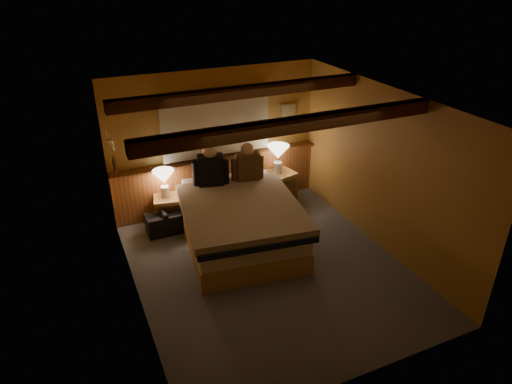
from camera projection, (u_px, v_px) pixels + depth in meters
floor at (268, 268)px, 6.48m from camera, size 4.20×4.20×0.00m
ceiling at (271, 102)px, 5.39m from camera, size 4.20×4.20×0.00m
wall_back at (215, 141)px, 7.64m from camera, size 3.60×0.00×3.60m
wall_left at (129, 222)px, 5.28m from camera, size 0.00×4.20×4.20m
wall_right at (382, 170)px, 6.59m from camera, size 0.00×4.20×4.20m
wall_front at (367, 287)px, 4.22m from camera, size 3.60×0.00×3.60m
wainscot at (218, 180)px, 7.91m from camera, size 3.60×0.23×0.94m
curtain_window at (216, 123)px, 7.44m from camera, size 2.18×0.09×1.11m
ceiling_beams at (265, 107)px, 5.55m from camera, size 3.60×1.65×0.16m
coat_rail at (111, 139)px, 6.38m from camera, size 0.05×0.55×0.24m
framed_print at (288, 111)px, 7.95m from camera, size 0.30×0.04×0.25m
bed at (240, 222)px, 6.85m from camera, size 1.91×2.34×0.73m
nightstand_left at (169, 210)px, 7.46m from camera, size 0.52×0.48×0.49m
nightstand_right at (279, 187)px, 8.14m from camera, size 0.60×0.56×0.57m
lamp_left at (164, 178)px, 7.24m from camera, size 0.35×0.35×0.45m
lamp_right at (278, 154)px, 7.87m from camera, size 0.39×0.39×0.50m
person_left at (211, 168)px, 7.11m from camera, size 0.56×0.32×0.70m
person_right at (248, 165)px, 7.28m from camera, size 0.53×0.26×0.65m
duffel_bag at (164, 223)px, 7.25m from camera, size 0.55×0.34×0.40m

